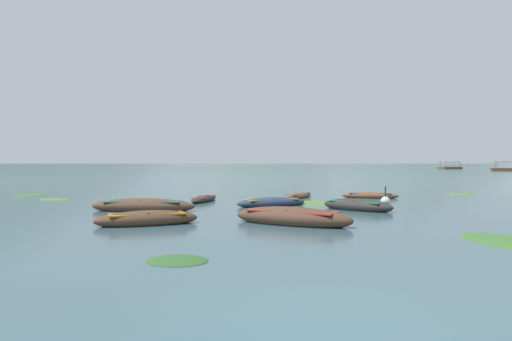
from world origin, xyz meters
TOP-DOWN VIEW (x-y plane):
  - ground_plane at (0.00, 1500.00)m, footprint 6000.00×6000.00m
  - mountain_1 at (-728.60, 1807.22)m, footprint 741.93×741.93m
  - mountain_2 at (169.86, 2133.68)m, footprint 1014.10×1014.10m
  - mountain_3 at (702.18, 1677.73)m, footprint 800.30×800.30m
  - rowboat_0 at (7.30, 20.79)m, footprint 3.43×1.84m
  - rowboat_1 at (-4.07, 9.91)m, footprint 3.68×2.12m
  - rowboat_3 at (0.90, 9.68)m, footprint 4.38×3.55m
  - rowboat_4 at (-2.55, 19.15)m, footprint 1.75×3.44m
  - rowboat_5 at (4.52, 14.12)m, footprint 3.19×3.36m
  - rowboat_6 at (-4.99, 14.38)m, footprint 4.71×1.79m
  - rowboat_7 at (0.89, 16.22)m, footprint 3.85×2.42m
  - rowboat_8 at (3.00, 21.13)m, footprint 2.59×3.33m
  - ferry_0 at (74.25, 140.70)m, footprint 8.82×5.72m
  - ferry_1 at (72.19, 105.48)m, footprint 9.50×6.35m
  - mooring_buoy at (7.02, 17.40)m, footprint 0.49×0.49m
  - weed_patch_0 at (-2.45, 4.07)m, footprint 1.72×1.63m
  - weed_patch_1 at (6.11, 5.77)m, footprint 2.03×3.37m
  - weed_patch_2 at (14.25, 23.09)m, footprint 2.28×1.67m
  - weed_patch_3 at (3.35, 17.42)m, footprint 4.32×4.33m
  - weed_patch_4 at (-11.11, 20.92)m, footprint 2.42×2.15m
  - weed_patch_6 at (-13.91, 24.34)m, footprint 2.36×2.70m

SIDE VIEW (x-z plane):
  - ground_plane at x=0.00m, z-range 0.00..0.00m
  - weed_patch_0 at x=-2.45m, z-range -0.07..0.07m
  - weed_patch_1 at x=6.11m, z-range -0.07..0.07m
  - weed_patch_2 at x=14.25m, z-range -0.07..0.07m
  - weed_patch_3 at x=3.35m, z-range -0.07..0.07m
  - weed_patch_4 at x=-11.11m, z-range -0.07..0.07m
  - weed_patch_6 at x=-13.91m, z-range -0.07..0.07m
  - mooring_buoy at x=7.02m, z-range -0.41..0.62m
  - rowboat_4 at x=-2.55m, z-range -0.07..0.33m
  - rowboat_8 at x=3.00m, z-range -0.08..0.35m
  - rowboat_0 at x=7.30m, z-range -0.09..0.39m
  - rowboat_7 at x=0.89m, z-range -0.10..0.44m
  - rowboat_1 at x=-4.07m, z-range -0.11..0.50m
  - rowboat_5 at x=4.52m, z-range -0.12..0.52m
  - rowboat_6 at x=-4.99m, z-range -0.13..0.57m
  - rowboat_3 at x=0.90m, z-range -0.14..0.61m
  - ferry_1 at x=72.19m, z-range -0.82..1.71m
  - ferry_0 at x=74.25m, z-range -0.82..1.71m
  - mountain_3 at x=702.18m, z-range 0.00..229.69m
  - mountain_1 at x=-728.60m, z-range 0.00..246.39m
  - mountain_2 at x=169.86m, z-range 0.00..278.76m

